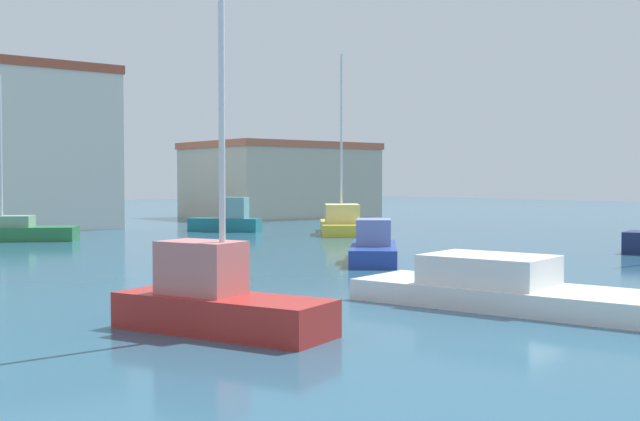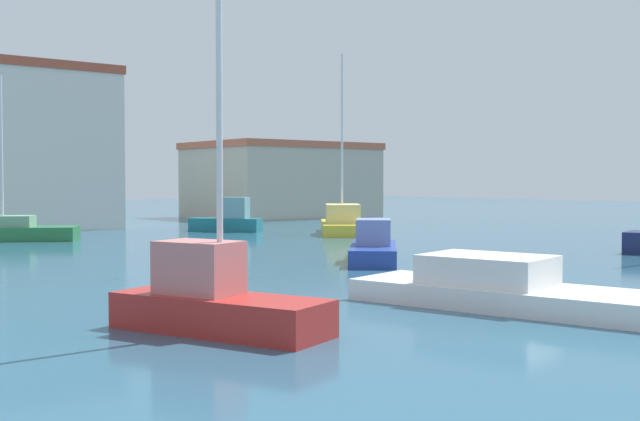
# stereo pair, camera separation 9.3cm
# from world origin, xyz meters

# --- Properties ---
(water) EXTENTS (160.00, 160.00, 0.00)m
(water) POSITION_xyz_m (15.00, 20.00, 0.00)
(water) COLOR #285670
(water) RESTS_ON ground
(sailboat_green_near_pier) EXTENTS (6.82, 5.29, 7.80)m
(sailboat_green_near_pier) POSITION_xyz_m (10.80, 33.44, 0.46)
(sailboat_green_near_pier) COLOR #28703D
(sailboat_green_near_pier) RESTS_ON water
(motorboat_blue_behind_lamppost) EXTENTS (4.56, 4.73, 1.51)m
(motorboat_blue_behind_lamppost) POSITION_xyz_m (18.01, 15.41, 0.51)
(motorboat_blue_behind_lamppost) COLOR #233D93
(motorboat_blue_behind_lamppost) RESTS_ON water
(motorboat_teal_mid_harbor) EXTENTS (3.34, 3.87, 1.92)m
(motorboat_teal_mid_harbor) POSITION_xyz_m (22.72, 32.58, 0.67)
(motorboat_teal_mid_harbor) COLOR #1E707A
(motorboat_teal_mid_harbor) RESTS_ON water
(sailboat_yellow_center_channel) EXTENTS (5.82, 6.65, 9.62)m
(sailboat_yellow_center_channel) POSITION_xyz_m (26.56, 27.31, 0.61)
(sailboat_yellow_center_channel) COLOR gold
(sailboat_yellow_center_channel) RESTS_ON water
(sailboat_red_outer_mooring) EXTENTS (2.94, 4.60, 7.05)m
(sailboat_red_outer_mooring) POSITION_xyz_m (6.90, 7.66, 0.63)
(sailboat_red_outer_mooring) COLOR #B22823
(sailboat_red_outer_mooring) RESTS_ON water
(motorboat_white_far_right) EXTENTS (4.22, 8.10, 1.17)m
(motorboat_white_far_right) POSITION_xyz_m (13.61, 5.94, 0.42)
(motorboat_white_far_right) COLOR white
(motorboat_white_far_right) RESTS_ON water
(yacht_club) EXTENTS (8.37, 9.18, 9.49)m
(yacht_club) POSITION_xyz_m (15.05, 42.69, 4.76)
(yacht_club) COLOR beige
(yacht_club) RESTS_ON ground
(warehouse_block) EXTENTS (12.76, 9.90, 5.69)m
(warehouse_block) POSITION_xyz_m (35.14, 44.91, 2.85)
(warehouse_block) COLOR #B2A893
(warehouse_block) RESTS_ON ground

